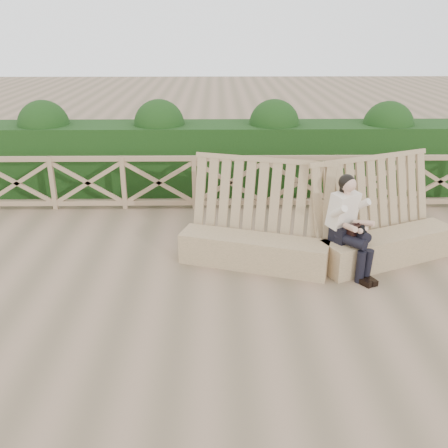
{
  "coord_description": "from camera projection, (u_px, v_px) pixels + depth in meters",
  "views": [
    {
      "loc": [
        -0.25,
        -6.17,
        3.57
      ],
      "look_at": [
        -0.15,
        0.4,
        0.9
      ],
      "focal_mm": 40.0,
      "sensor_mm": 36.0,
      "label": 1
    }
  ],
  "objects": [
    {
      "name": "woman",
      "position": [
        349.0,
        222.0,
        7.4
      ],
      "size": [
        0.73,
        0.94,
        1.52
      ],
      "rotation": [
        0.0,
        0.0,
        0.6
      ],
      "color": "black",
      "rests_on": "ground"
    },
    {
      "name": "bench",
      "position": [
        321.0,
        238.0,
        7.85
      ],
      "size": [
        4.48,
        1.61,
        1.62
      ],
      "rotation": [
        0.0,
        0.0,
        0.05
      ],
      "color": "olive",
      "rests_on": "ground"
    },
    {
      "name": "hedge",
      "position": [
        228.0,
        158.0,
        11.13
      ],
      "size": [
        12.0,
        1.2,
        1.5
      ],
      "primitive_type": "cube",
      "color": "black",
      "rests_on": "ground"
    },
    {
      "name": "guardrail",
      "position": [
        229.0,
        182.0,
        10.1
      ],
      "size": [
        10.1,
        0.09,
        1.1
      ],
      "color": "#987958",
      "rests_on": "ground"
    },
    {
      "name": "ground",
      "position": [
        235.0,
        293.0,
        7.06
      ],
      "size": [
        60.0,
        60.0,
        0.0
      ],
      "primitive_type": "plane",
      "color": "brown",
      "rests_on": "ground"
    }
  ]
}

